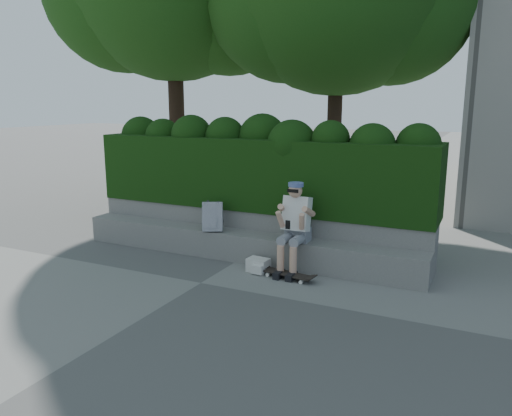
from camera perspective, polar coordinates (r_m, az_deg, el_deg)
The scene contains 8 objects.
ground at distance 7.31m, azimuth -6.32°, elevation -8.51°, with size 80.00×80.00×0.00m, color slate.
bench_ledge at distance 8.26m, azimuth -1.75°, elevation -4.34°, with size 6.00×0.45×0.45m, color gray.
planter_wall at distance 8.63m, azimuth -0.30°, elevation -2.58°, with size 6.00×0.50×0.75m, color gray.
hedge at distance 8.64m, azimuth 0.35°, elevation 4.03°, with size 6.00×1.00×1.20m, color black.
person at distance 7.56m, azimuth 4.48°, elevation -1.80°, with size 0.40×0.76×1.38m.
skateboard at distance 7.43m, azimuth 3.55°, elevation -7.53°, with size 0.83×0.31×0.08m.
backpack_plaid at distance 8.28m, azimuth -4.98°, elevation -0.99°, with size 0.33×0.18×0.49m, color #B8B8BD.
backpack_ground at distance 7.69m, azimuth 0.27°, elevation -6.54°, with size 0.32×0.23×0.21m, color beige.
Camera 1 is at (3.67, -5.77, 2.57)m, focal length 35.00 mm.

